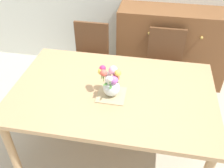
# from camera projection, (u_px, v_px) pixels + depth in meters

# --- Properties ---
(ground_plane) EXTENTS (12.00, 12.00, 0.00)m
(ground_plane) POSITION_uv_depth(u_px,v_px,m) (113.00, 146.00, 2.65)
(ground_plane) COLOR #B7AD99
(dining_table) EXTENTS (1.76, 1.14, 0.76)m
(dining_table) POSITION_uv_depth(u_px,v_px,m) (113.00, 97.00, 2.24)
(dining_table) COLOR tan
(dining_table) RESTS_ON ground_plane
(chair_left) EXTENTS (0.42, 0.42, 0.90)m
(chair_left) POSITION_uv_depth(u_px,v_px,m) (90.00, 55.00, 3.11)
(chair_left) COLOR brown
(chair_left) RESTS_ON ground_plane
(chair_right) EXTENTS (0.42, 0.42, 0.90)m
(chair_right) POSITION_uv_depth(u_px,v_px,m) (164.00, 62.00, 2.98)
(chair_right) COLOR brown
(chair_right) RESTS_ON ground_plane
(dresser) EXTENTS (1.40, 0.47, 1.00)m
(dresser) POSITION_uv_depth(u_px,v_px,m) (172.00, 47.00, 3.30)
(dresser) COLOR brown
(dresser) RESTS_ON ground_plane
(placemat) EXTENTS (0.24, 0.24, 0.01)m
(placemat) POSITION_uv_depth(u_px,v_px,m) (112.00, 95.00, 2.13)
(placemat) COLOR tan
(placemat) RESTS_ON dining_table
(flower_vase) EXTENTS (0.20, 0.21, 0.26)m
(flower_vase) POSITION_uv_depth(u_px,v_px,m) (111.00, 82.00, 2.06)
(flower_vase) COLOR silver
(flower_vase) RESTS_ON placemat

